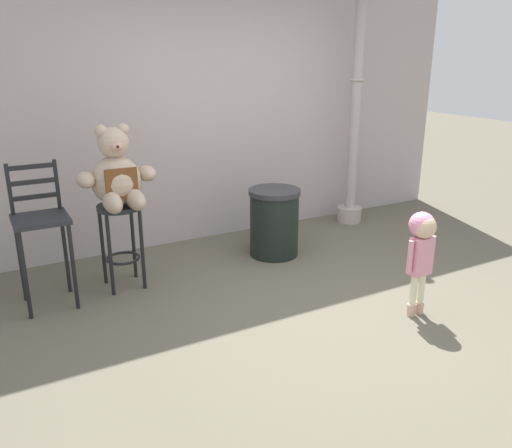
% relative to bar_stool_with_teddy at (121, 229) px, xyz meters
% --- Properties ---
extents(ground_plane, '(24.00, 24.00, 0.00)m').
position_rel_bar_stool_with_teddy_xyz_m(ground_plane, '(1.28, -1.28, -0.53)').
color(ground_plane, '#5F5A4B').
extents(building_wall, '(6.27, 0.30, 3.40)m').
position_rel_bar_stool_with_teddy_xyz_m(building_wall, '(1.28, 0.99, 1.17)').
color(building_wall, '#AFA2A3').
rests_on(building_wall, ground_plane).
extents(bar_stool_with_teddy, '(0.37, 0.37, 0.75)m').
position_rel_bar_stool_with_teddy_xyz_m(bar_stool_with_teddy, '(0.00, 0.00, 0.00)').
color(bar_stool_with_teddy, '#23252A').
rests_on(bar_stool_with_teddy, ground_plane).
extents(teddy_bear, '(0.65, 0.59, 0.68)m').
position_rel_bar_stool_with_teddy_xyz_m(teddy_bear, '(-0.00, -0.03, 0.47)').
color(teddy_bear, tan).
rests_on(teddy_bear, bar_stool_with_teddy).
extents(child_walking, '(0.27, 0.21, 0.84)m').
position_rel_bar_stool_with_teddy_xyz_m(child_walking, '(1.87, -1.63, 0.08)').
color(child_walking, '#D6A992').
rests_on(child_walking, ground_plane).
extents(trash_bin, '(0.52, 0.52, 0.69)m').
position_rel_bar_stool_with_teddy_xyz_m(trash_bin, '(1.55, 0.01, -0.18)').
color(trash_bin, black).
rests_on(trash_bin, ground_plane).
extents(lamppost, '(0.29, 0.29, 2.91)m').
position_rel_bar_stool_with_teddy_xyz_m(lamppost, '(2.92, 0.52, 0.63)').
color(lamppost, '#ADA096').
rests_on(lamppost, ground_plane).
extents(bar_chair_empty, '(0.42, 0.42, 1.16)m').
position_rel_bar_stool_with_teddy_xyz_m(bar_chair_empty, '(-0.63, -0.04, 0.14)').
color(bar_chair_empty, '#23252A').
rests_on(bar_chair_empty, ground_plane).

